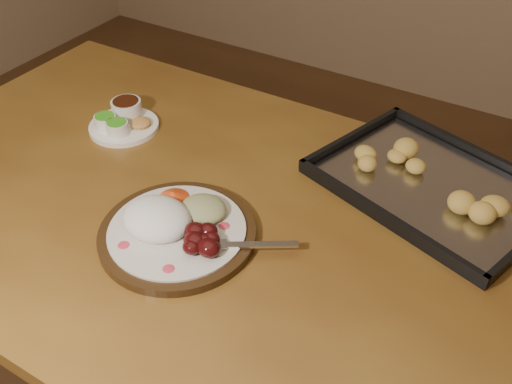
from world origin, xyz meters
The scene contains 4 objects.
dining_table centered at (0.13, 0.01, 0.65)m, with size 1.50×0.90×0.75m.
dinner_plate centered at (0.13, -0.10, 0.77)m, with size 0.36×0.29×0.07m.
condiment_saucer centered at (-0.20, 0.14, 0.77)m, with size 0.16×0.16×0.06m.
baking_tray centered at (0.50, 0.29, 0.76)m, with size 0.53×0.45×0.05m.
Camera 1 is at (0.66, -0.69, 1.50)m, focal length 40.00 mm.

